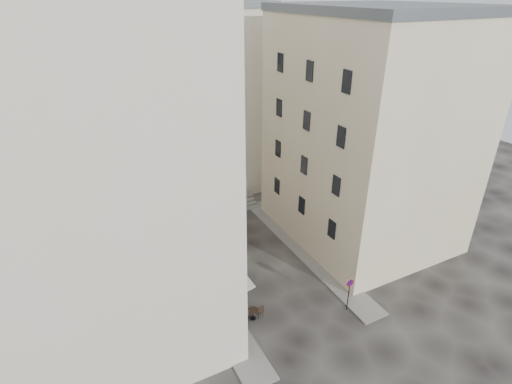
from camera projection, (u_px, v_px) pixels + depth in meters
ground at (273, 287)px, 29.26m from camera, size 90.00×90.00×0.00m
sidewalk_left at (197, 273)px, 30.59m from camera, size 2.00×22.00×0.12m
sidewalk_right at (303, 249)px, 33.43m from camera, size 2.00×18.00×0.12m
building_left at (91, 170)px, 22.72m from camera, size 12.20×16.20×20.60m
building_right at (368, 131)px, 32.06m from camera, size 12.20×14.20×18.60m
building_back at (173, 104)px, 39.72m from camera, size 18.20×10.20×18.60m
cafe_storefront at (212, 276)px, 27.45m from camera, size 1.74×7.30×3.50m
stone_steps at (211, 208)px, 39.06m from camera, size 9.00×3.15×0.80m
bollard_near at (239, 304)px, 26.91m from camera, size 0.12×0.12×0.98m
bollard_mid at (219, 275)px, 29.69m from camera, size 0.12×0.12×0.98m
bollard_far at (203, 250)px, 32.47m from camera, size 0.12×0.12×0.98m
no_parking_sign at (349, 288)px, 26.33m from camera, size 0.60×0.10×2.62m
bistro_table_a at (253, 313)px, 26.22m from camera, size 1.41×0.66×0.99m
bistro_table_b at (238, 290)px, 28.26m from camera, size 1.33×0.63×0.94m
bistro_table_c at (224, 285)px, 28.79m from camera, size 1.14×0.53×0.80m
bistro_table_d at (221, 271)px, 30.17m from camera, size 1.30×0.61×0.91m
bistro_table_e at (206, 262)px, 31.17m from camera, size 1.23×0.58×0.87m
pedestrian at (236, 284)px, 28.25m from camera, size 0.66×0.48×1.69m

